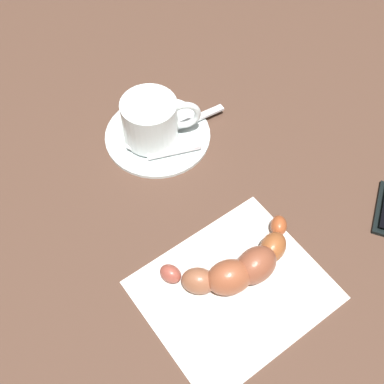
{
  "coord_description": "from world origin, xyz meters",
  "views": [
    {
      "loc": [
        0.24,
        -0.23,
        0.5
      ],
      "look_at": [
        0.0,
        -0.01,
        0.03
      ],
      "focal_mm": 47.23,
      "sensor_mm": 36.0,
      "label": 1
    }
  ],
  "objects_px": {
    "saucer": "(158,134)",
    "napkin": "(234,290)",
    "espresso_cup": "(152,120)",
    "sugar_packet": "(173,147)",
    "croissant": "(239,267)",
    "teaspoon": "(160,133)"
  },
  "relations": [
    {
      "from": "espresso_cup",
      "to": "croissant",
      "type": "distance_m",
      "value": 0.21
    },
    {
      "from": "sugar_packet",
      "to": "saucer",
      "type": "bearing_deg",
      "value": 111.99
    },
    {
      "from": "teaspoon",
      "to": "napkin",
      "type": "bearing_deg",
      "value": -19.23
    },
    {
      "from": "saucer",
      "to": "sugar_packet",
      "type": "relative_size",
      "value": 1.99
    },
    {
      "from": "sugar_packet",
      "to": "napkin",
      "type": "xyz_separation_m",
      "value": [
        0.18,
        -0.07,
        -0.01
      ]
    },
    {
      "from": "espresso_cup",
      "to": "saucer",
      "type": "bearing_deg",
      "value": 99.9
    },
    {
      "from": "sugar_packet",
      "to": "napkin",
      "type": "distance_m",
      "value": 0.2
    },
    {
      "from": "saucer",
      "to": "espresso_cup",
      "type": "xyz_separation_m",
      "value": [
        0.0,
        -0.01,
        0.03
      ]
    },
    {
      "from": "saucer",
      "to": "teaspoon",
      "type": "height_order",
      "value": "teaspoon"
    },
    {
      "from": "napkin",
      "to": "croissant",
      "type": "xyz_separation_m",
      "value": [
        -0.01,
        0.01,
        0.02
      ]
    },
    {
      "from": "espresso_cup",
      "to": "teaspoon",
      "type": "bearing_deg",
      "value": 59.44
    },
    {
      "from": "teaspoon",
      "to": "napkin",
      "type": "relative_size",
      "value": 0.76
    },
    {
      "from": "teaspoon",
      "to": "sugar_packet",
      "type": "distance_m",
      "value": 0.03
    },
    {
      "from": "teaspoon",
      "to": "napkin",
      "type": "height_order",
      "value": "teaspoon"
    },
    {
      "from": "saucer",
      "to": "napkin",
      "type": "distance_m",
      "value": 0.23
    },
    {
      "from": "croissant",
      "to": "espresso_cup",
      "type": "bearing_deg",
      "value": 166.1
    },
    {
      "from": "teaspoon",
      "to": "napkin",
      "type": "distance_m",
      "value": 0.23
    },
    {
      "from": "saucer",
      "to": "croissant",
      "type": "bearing_deg",
      "value": -15.94
    },
    {
      "from": "napkin",
      "to": "croissant",
      "type": "bearing_deg",
      "value": 121.48
    },
    {
      "from": "espresso_cup",
      "to": "napkin",
      "type": "height_order",
      "value": "espresso_cup"
    },
    {
      "from": "saucer",
      "to": "napkin",
      "type": "bearing_deg",
      "value": -18.87
    },
    {
      "from": "espresso_cup",
      "to": "sugar_packet",
      "type": "distance_m",
      "value": 0.04
    }
  ]
}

